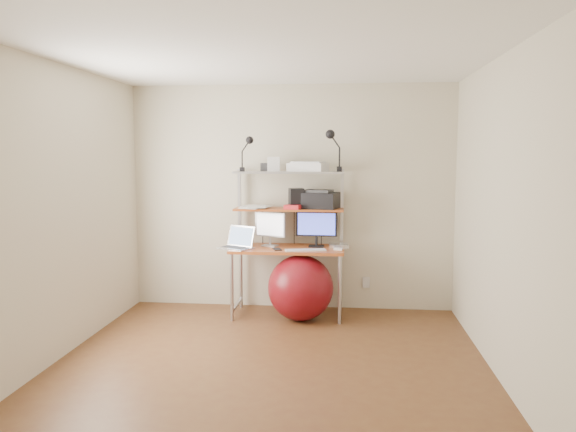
% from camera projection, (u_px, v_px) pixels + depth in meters
% --- Properties ---
extents(room, '(3.60, 3.60, 3.60)m').
position_uv_depth(room, '(270.00, 215.00, 4.51)').
color(room, brown).
rests_on(room, ground).
extents(computer_desk, '(1.20, 0.60, 1.57)m').
position_uv_depth(computer_desk, '(288.00, 227.00, 6.03)').
color(computer_desk, '#AC5021').
rests_on(computer_desk, ground).
extents(desktop, '(1.20, 0.60, 0.00)m').
position_uv_depth(desktop, '(288.00, 248.00, 5.99)').
color(desktop, '#AC5021').
rests_on(desktop, computer_desk).
extents(mid_shelf, '(1.18, 0.34, 0.00)m').
position_uv_depth(mid_shelf, '(289.00, 208.00, 6.08)').
color(mid_shelf, '#AC5021').
rests_on(mid_shelf, computer_desk).
extents(top_shelf, '(1.18, 0.34, 0.00)m').
position_uv_depth(top_shelf, '(289.00, 171.00, 6.03)').
color(top_shelf, '#AEADB2').
rests_on(top_shelf, computer_desk).
extents(floor, '(3.60, 3.60, 0.00)m').
position_uv_depth(floor, '(270.00, 364.00, 4.65)').
color(floor, brown).
rests_on(floor, ground).
extents(wall_outlet, '(0.08, 0.01, 0.12)m').
position_uv_depth(wall_outlet, '(366.00, 282.00, 6.30)').
color(wall_outlet, silver).
rests_on(wall_outlet, room).
extents(monitor_silver, '(0.34, 0.17, 0.39)m').
position_uv_depth(monitor_silver, '(270.00, 227.00, 6.07)').
color(monitor_silver, '#B5B5BA').
rests_on(monitor_silver, desktop).
extents(monitor_black, '(0.45, 0.13, 0.45)m').
position_uv_depth(monitor_black, '(317.00, 226.00, 6.03)').
color(monitor_black, black).
rests_on(monitor_black, desktop).
extents(laptop, '(0.42, 0.40, 0.29)m').
position_uv_depth(laptop, '(238.00, 244.00, 5.95)').
color(laptop, silver).
rests_on(laptop, desktop).
extents(keyboard, '(0.44, 0.21, 0.01)m').
position_uv_depth(keyboard, '(305.00, 250.00, 5.81)').
color(keyboard, silver).
rests_on(keyboard, desktop).
extents(mouse, '(0.10, 0.07, 0.02)m').
position_uv_depth(mouse, '(338.00, 249.00, 5.84)').
color(mouse, silver).
rests_on(mouse, desktop).
extents(mac_mini, '(0.21, 0.21, 0.04)m').
position_uv_depth(mac_mini, '(339.00, 246.00, 6.01)').
color(mac_mini, silver).
rests_on(mac_mini, desktop).
extents(phone, '(0.11, 0.15, 0.01)m').
position_uv_depth(phone, '(277.00, 249.00, 5.86)').
color(phone, black).
rests_on(phone, desktop).
extents(printer, '(0.48, 0.39, 0.20)m').
position_uv_depth(printer, '(318.00, 200.00, 6.06)').
color(printer, black).
rests_on(printer, mid_shelf).
extents(nas_cube, '(0.18, 0.18, 0.22)m').
position_uv_depth(nas_cube, '(296.00, 198.00, 6.05)').
color(nas_cube, black).
rests_on(nas_cube, mid_shelf).
extents(red_box, '(0.18, 0.14, 0.05)m').
position_uv_depth(red_box, '(292.00, 207.00, 5.97)').
color(red_box, red).
rests_on(red_box, mid_shelf).
extents(scanner, '(0.45, 0.36, 0.10)m').
position_uv_depth(scanner, '(308.00, 167.00, 6.03)').
color(scanner, silver).
rests_on(scanner, top_shelf).
extents(box_white, '(0.14, 0.12, 0.16)m').
position_uv_depth(box_white, '(274.00, 164.00, 6.04)').
color(box_white, silver).
rests_on(box_white, top_shelf).
extents(box_grey, '(0.11, 0.11, 0.09)m').
position_uv_depth(box_grey, '(265.00, 167.00, 6.11)').
color(box_grey, '#313234').
rests_on(box_grey, top_shelf).
extents(clip_lamp_left, '(0.15, 0.08, 0.37)m').
position_uv_depth(clip_lamp_left, '(248.00, 146.00, 5.93)').
color(clip_lamp_left, black).
rests_on(clip_lamp_left, top_shelf).
extents(clip_lamp_right, '(0.18, 0.10, 0.44)m').
position_uv_depth(clip_lamp_right, '(332.00, 141.00, 5.89)').
color(clip_lamp_right, black).
rests_on(clip_lamp_right, top_shelf).
extents(exercise_ball, '(0.69, 0.69, 0.69)m').
position_uv_depth(exercise_ball, '(301.00, 288.00, 5.87)').
color(exercise_ball, maroon).
rests_on(exercise_ball, floor).
extents(paper_stack, '(0.38, 0.40, 0.02)m').
position_uv_depth(paper_stack, '(254.00, 207.00, 6.11)').
color(paper_stack, white).
rests_on(paper_stack, mid_shelf).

